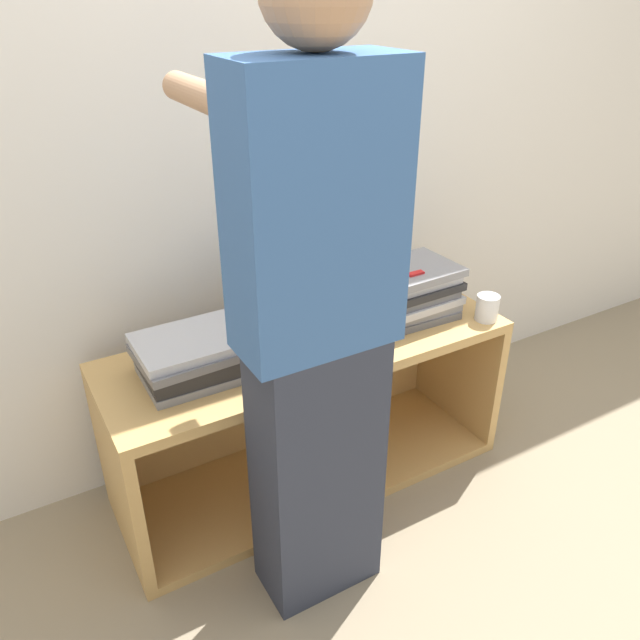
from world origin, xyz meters
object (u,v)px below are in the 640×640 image
laptop_open (302,322)px  laptop_stack_left (199,355)px  person (315,327)px  mug (487,308)px  laptop_stack_right (403,292)px

laptop_open → laptop_stack_left: 0.39m
laptop_stack_left → person: bearing=-65.8°
laptop_open → mug: size_ratio=3.76×
laptop_stack_right → laptop_stack_left: bearing=179.9°
laptop_stack_left → mug: 1.03m
laptop_open → mug: laptop_open is taller
laptop_open → mug: 0.67m
person → mug: (0.83, 0.22, -0.26)m
person → mug: size_ratio=18.52×
person → laptop_stack_left: bearing=114.2°
laptop_open → person: 0.56m
laptop_stack_left → person: 0.50m
mug → laptop_stack_right: bearing=144.0°
laptop_stack_right → laptop_open: bearing=172.7°
mug → laptop_open: bearing=160.3°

